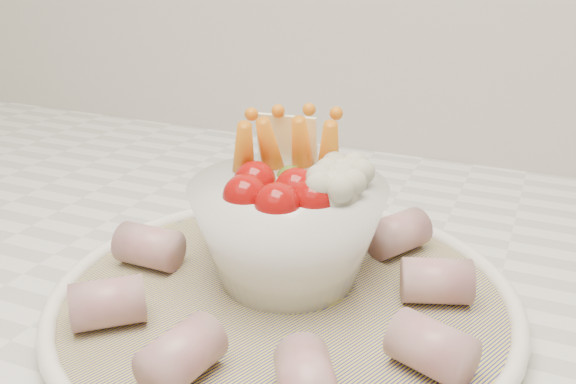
% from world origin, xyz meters
% --- Properties ---
extents(serving_platter, '(0.42, 0.42, 0.02)m').
position_xyz_m(serving_platter, '(0.15, 1.39, 0.93)').
color(serving_platter, navy).
rests_on(serving_platter, kitchen_counter).
extents(veggie_bowl, '(0.14, 0.14, 0.11)m').
position_xyz_m(veggie_bowl, '(0.14, 1.42, 0.98)').
color(veggie_bowl, white).
rests_on(veggie_bowl, serving_platter).
extents(cured_meat_rolls, '(0.27, 0.26, 0.03)m').
position_xyz_m(cured_meat_rolls, '(0.15, 1.39, 0.95)').
color(cured_meat_rolls, '#A14957').
rests_on(cured_meat_rolls, serving_platter).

